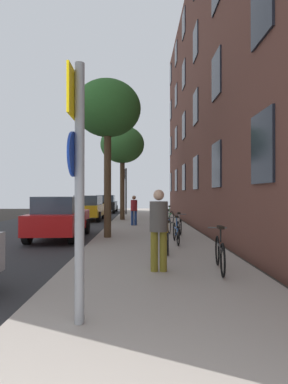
{
  "coord_description": "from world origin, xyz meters",
  "views": [
    {
      "loc": [
        0.7,
        -0.75,
        1.73
      ],
      "look_at": [
        0.85,
        11.73,
        1.81
      ],
      "focal_mm": 29.17,
      "sensor_mm": 36.0,
      "label": 1
    }
  ],
  "objects": [
    {
      "name": "car_2",
      "position": [
        -2.64,
        19.61,
        0.84
      ],
      "size": [
        1.83,
        4.15,
        1.62
      ],
      "color": "orange",
      "rests_on": "road_asphalt"
    },
    {
      "name": "traffic_light",
      "position": [
        -0.53,
        23.87,
        2.62
      ],
      "size": [
        0.43,
        0.24,
        3.65
      ],
      "color": "black",
      "rests_on": "sidewalk"
    },
    {
      "name": "car_1",
      "position": [
        -2.4,
        11.27,
        0.84
      ],
      "size": [
        1.86,
        4.33,
        1.62
      ],
      "color": "red",
      "rests_on": "road_asphalt"
    },
    {
      "name": "tree_far",
      "position": [
        -0.43,
        18.85,
        4.8
      ],
      "size": [
        2.75,
        2.75,
        5.9
      ],
      "color": "#4C3823",
      "rests_on": "sidewalk"
    },
    {
      "name": "pedestrian_0",
      "position": [
        1.09,
        5.73,
        1.09
      ],
      "size": [
        0.53,
        0.53,
        1.7
      ],
      "color": "olive",
      "rests_on": "sidewalk"
    },
    {
      "name": "bicycle_5",
      "position": [
        2.3,
        16.79,
        0.5
      ],
      "size": [
        0.55,
        1.71,
        0.96
      ],
      "color": "black",
      "rests_on": "sidewalk"
    },
    {
      "name": "building_facade",
      "position": [
        3.7,
        14.5,
        6.94
      ],
      "size": [
        0.56,
        27.0,
        13.85
      ],
      "color": "brown",
      "rests_on": "ground"
    },
    {
      "name": "tree_near",
      "position": [
        -0.52,
        10.85,
        4.86
      ],
      "size": [
        2.48,
        2.48,
        5.85
      ],
      "color": "#4C3823",
      "rests_on": "sidewalk"
    },
    {
      "name": "bicycle_2",
      "position": [
        1.87,
        9.42,
        0.47
      ],
      "size": [
        0.42,
        1.7,
        0.91
      ],
      "color": "black",
      "rests_on": "sidewalk"
    },
    {
      "name": "bicycle_1",
      "position": [
        1.45,
        7.85,
        0.47
      ],
      "size": [
        0.42,
        1.61,
        0.89
      ],
      "color": "black",
      "rests_on": "sidewalk"
    },
    {
      "name": "ground_plane",
      "position": [
        -2.4,
        15.0,
        0.0
      ],
      "size": [
        41.8,
        41.8,
        0.0
      ],
      "primitive_type": "plane",
      "color": "#332D28"
    },
    {
      "name": "sign_post",
      "position": [
        -0.08,
        3.14,
        2.01
      ],
      "size": [
        0.15,
        0.6,
        3.24
      ],
      "color": "gray",
      "rests_on": "sidewalk"
    },
    {
      "name": "pedestrian_1",
      "position": [
        0.38,
        15.28,
        0.99
      ],
      "size": [
        0.4,
        0.4,
        1.53
      ],
      "color": "navy",
      "rests_on": "sidewalk"
    },
    {
      "name": "bicycle_4",
      "position": [
        1.83,
        12.33,
        0.5
      ],
      "size": [
        0.42,
        1.68,
        0.98
      ],
      "color": "black",
      "rests_on": "sidewalk"
    },
    {
      "name": "road_asphalt",
      "position": [
        -4.5,
        15.0,
        0.01
      ],
      "size": [
        7.0,
        38.0,
        0.01
      ],
      "primitive_type": "cube",
      "color": "#2D2D30",
      "rests_on": "ground"
    },
    {
      "name": "bicycle_0",
      "position": [
        2.36,
        5.75,
        0.49
      ],
      "size": [
        0.43,
        1.69,
        0.96
      ],
      "color": "black",
      "rests_on": "sidewalk"
    },
    {
      "name": "sidewalk",
      "position": [
        1.1,
        15.0,
        0.06
      ],
      "size": [
        4.2,
        38.0,
        0.12
      ],
      "primitive_type": "cube",
      "color": "#9E9389",
      "rests_on": "ground"
    },
    {
      "name": "car_3",
      "position": [
        -2.44,
        27.94,
        0.84
      ],
      "size": [
        1.93,
        4.52,
        1.62
      ],
      "color": "black",
      "rests_on": "road_asphalt"
    },
    {
      "name": "bicycle_3",
      "position": [
        2.16,
        10.9,
        0.48
      ],
      "size": [
        0.52,
        1.64,
        0.93
      ],
      "color": "black",
      "rests_on": "sidewalk"
    }
  ]
}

